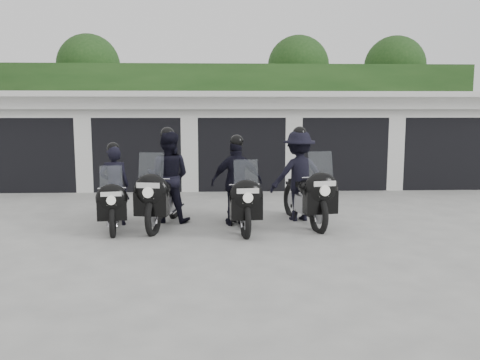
{
  "coord_description": "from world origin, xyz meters",
  "views": [
    {
      "loc": [
        -0.73,
        -9.6,
        2.45
      ],
      "look_at": [
        -0.28,
        0.4,
        1.05
      ],
      "focal_mm": 38.0,
      "sensor_mm": 36.0,
      "label": 1
    }
  ],
  "objects_px": {
    "police_bike_a": "(114,194)",
    "police_bike_d": "(302,181)",
    "police_bike_c": "(238,187)",
    "police_bike_b": "(166,182)"
  },
  "relations": [
    {
      "from": "police_bike_a",
      "to": "police_bike_d",
      "type": "height_order",
      "value": "police_bike_d"
    },
    {
      "from": "police_bike_c",
      "to": "police_bike_d",
      "type": "height_order",
      "value": "police_bike_d"
    },
    {
      "from": "police_bike_b",
      "to": "police_bike_d",
      "type": "xyz_separation_m",
      "value": [
        2.94,
        0.07,
        0.01
      ]
    },
    {
      "from": "police_bike_b",
      "to": "police_bike_c",
      "type": "height_order",
      "value": "police_bike_b"
    },
    {
      "from": "police_bike_a",
      "to": "police_bike_b",
      "type": "bearing_deg",
      "value": 10.73
    },
    {
      "from": "police_bike_a",
      "to": "police_bike_b",
      "type": "distance_m",
      "value": 1.1
    },
    {
      "from": "police_bike_b",
      "to": "police_bike_c",
      "type": "bearing_deg",
      "value": -3.41
    },
    {
      "from": "police_bike_d",
      "to": "police_bike_b",
      "type": "bearing_deg",
      "value": 170.0
    },
    {
      "from": "police_bike_d",
      "to": "police_bike_c",
      "type": "bearing_deg",
      "value": -174.19
    },
    {
      "from": "police_bike_b",
      "to": "police_bike_d",
      "type": "height_order",
      "value": "police_bike_d"
    }
  ]
}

